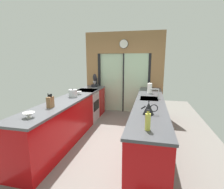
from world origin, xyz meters
name	(u,v)px	position (x,y,z in m)	size (l,w,h in m)	color
ground_plane	(112,132)	(0.00, 0.60, -0.01)	(5.04, 7.60, 0.02)	slate
back_wall_unit	(124,68)	(0.00, 2.40, 1.52)	(2.64, 0.12, 2.70)	olive
left_counter_run	(70,117)	(-0.91, 0.13, 0.47)	(0.62, 3.80, 0.92)	#AD0C0F
right_counter_run	(149,121)	(0.91, 0.30, 0.46)	(0.62, 3.80, 0.92)	#AD0C0F
sink_faucet	(157,92)	(1.05, 0.55, 1.08)	(0.19, 0.02, 0.23)	#B7BABC
oven_range	(87,105)	(-0.91, 1.25, 0.46)	(0.60, 0.60, 0.92)	#B7BABC
mixing_bowl_near	(29,115)	(-0.89, -1.21, 0.96)	(0.18, 0.18, 0.08)	silver
mixing_bowl_far	(78,93)	(-0.89, 0.61, 0.96)	(0.18, 0.18, 0.08)	silver
knife_block	(50,102)	(-0.89, -0.63, 1.03)	(0.09, 0.14, 0.26)	brown
stand_mixer	(95,82)	(-0.89, 1.97, 1.08)	(0.17, 0.27, 0.42)	black
stock_pot	(73,93)	(-0.89, 0.32, 1.01)	(0.21, 0.21, 0.20)	#B7BABC
kettle	(149,108)	(0.89, -0.64, 1.02)	(0.27, 0.18, 0.23)	black
soap_bottle	(148,121)	(0.89, -1.29, 1.03)	(0.07, 0.07, 0.26)	#D1CC4C
paper_towel_roll	(150,88)	(0.89, 1.18, 1.05)	(0.14, 0.14, 0.30)	#B7BABC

